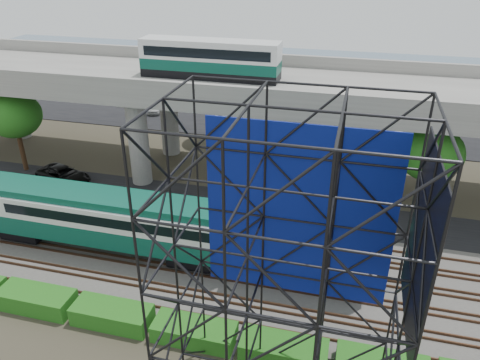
# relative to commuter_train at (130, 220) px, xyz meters

# --- Properties ---
(ground) EXTENTS (140.00, 140.00, 0.00)m
(ground) POSITION_rel_commuter_train_xyz_m (5.71, -2.00, -2.88)
(ground) COLOR #474233
(ground) RESTS_ON ground
(ballast_bed) EXTENTS (90.00, 12.00, 0.20)m
(ballast_bed) POSITION_rel_commuter_train_xyz_m (5.71, 0.00, -2.78)
(ballast_bed) COLOR slate
(ballast_bed) RESTS_ON ground
(service_road) EXTENTS (90.00, 5.00, 0.08)m
(service_road) POSITION_rel_commuter_train_xyz_m (5.71, 8.50, -2.84)
(service_road) COLOR black
(service_road) RESTS_ON ground
(parking_lot) EXTENTS (90.00, 18.00, 0.08)m
(parking_lot) POSITION_rel_commuter_train_xyz_m (5.71, 32.00, -2.84)
(parking_lot) COLOR black
(parking_lot) RESTS_ON ground
(harbor_water) EXTENTS (140.00, 40.00, 0.03)m
(harbor_water) POSITION_rel_commuter_train_xyz_m (5.71, 54.00, -2.87)
(harbor_water) COLOR slate
(harbor_water) RESTS_ON ground
(rail_tracks) EXTENTS (90.00, 9.52, 0.16)m
(rail_tracks) POSITION_rel_commuter_train_xyz_m (5.71, -0.00, -2.60)
(rail_tracks) COLOR #472D1E
(rail_tracks) RESTS_ON ballast_bed
(commuter_train) EXTENTS (29.30, 3.06, 4.30)m
(commuter_train) POSITION_rel_commuter_train_xyz_m (0.00, 0.00, 0.00)
(commuter_train) COLOR black
(commuter_train) RESTS_ON rail_tracks
(overpass) EXTENTS (80.00, 12.00, 12.40)m
(overpass) POSITION_rel_commuter_train_xyz_m (5.39, 14.00, 5.33)
(overpass) COLOR #9E9B93
(overpass) RESTS_ON ground
(scaffold_tower) EXTENTS (9.36, 6.36, 15.00)m
(scaffold_tower) POSITION_rel_commuter_train_xyz_m (12.09, -9.98, 4.59)
(scaffold_tower) COLOR black
(scaffold_tower) RESTS_ON ground
(hedge_strip) EXTENTS (34.60, 1.80, 1.20)m
(hedge_strip) POSITION_rel_commuter_train_xyz_m (6.72, -6.30, -2.32)
(hedge_strip) COLOR #155B14
(hedge_strip) RESTS_ON ground
(trees) EXTENTS (40.94, 16.94, 7.69)m
(trees) POSITION_rel_commuter_train_xyz_m (1.04, 14.17, 2.69)
(trees) COLOR #382314
(trees) RESTS_ON ground
(suv) EXTENTS (5.81, 3.84, 1.48)m
(suv) POSITION_rel_commuter_train_xyz_m (-11.12, 8.52, -2.06)
(suv) COLOR black
(suv) RESTS_ON service_road
(parked_cars) EXTENTS (36.90, 9.56, 1.31)m
(parked_cars) POSITION_rel_commuter_train_xyz_m (6.72, 31.52, -2.20)
(parked_cars) COLOR #BBBBBB
(parked_cars) RESTS_ON parking_lot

